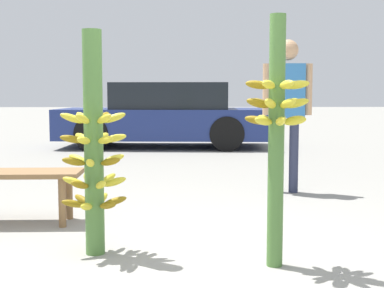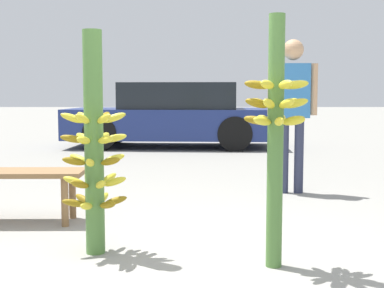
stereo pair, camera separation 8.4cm
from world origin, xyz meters
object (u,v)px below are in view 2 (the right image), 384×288
(banana_stalk_center, at_px, (275,129))
(parked_car, at_px, (173,116))
(vendor_person, at_px, (292,100))
(banana_stalk_left, at_px, (94,149))

(banana_stalk_center, bearing_deg, parked_car, 96.73)
(banana_stalk_center, relative_size, parked_car, 0.37)
(banana_stalk_center, height_order, vendor_person, vendor_person)
(banana_stalk_left, height_order, banana_stalk_center, banana_stalk_center)
(vendor_person, distance_m, parked_car, 5.33)
(banana_stalk_left, bearing_deg, vendor_person, 51.86)
(vendor_person, relative_size, parked_car, 0.39)
(banana_stalk_center, xyz_separation_m, parked_car, (-0.90, 7.62, -0.23))
(banana_stalk_left, xyz_separation_m, parked_car, (0.28, 7.34, -0.08))
(banana_stalk_center, relative_size, vendor_person, 0.94)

